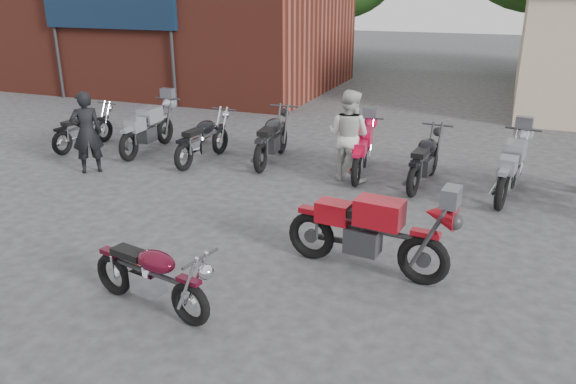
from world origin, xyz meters
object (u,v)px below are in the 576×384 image
(helmet, at_px, (143,259))
(row_bike_0, at_px, (84,126))
(row_bike_1, at_px, (148,126))
(row_bike_2, at_px, (203,136))
(row_bike_6, at_px, (511,165))
(vintage_motorcycle, at_px, (151,272))
(person_dark, at_px, (87,132))
(row_bike_4, at_px, (362,148))
(row_bike_5, at_px, (425,157))
(row_bike_3, at_px, (272,135))
(person_light, at_px, (349,136))
(sportbike, at_px, (369,228))

(helmet, xyz_separation_m, row_bike_0, (-4.96, 4.71, 0.40))
(row_bike_1, bearing_deg, row_bike_2, -100.37)
(helmet, bearing_deg, row_bike_0, 136.49)
(helmet, xyz_separation_m, row_bike_6, (4.65, 4.87, 0.48))
(vintage_motorcycle, xyz_separation_m, row_bike_1, (-4.08, 5.85, 0.10))
(person_dark, xyz_separation_m, row_bike_4, (5.36, 1.89, -0.28))
(helmet, height_order, row_bike_0, row_bike_0)
(row_bike_0, bearing_deg, person_dark, -131.86)
(row_bike_2, height_order, row_bike_6, row_bike_6)
(person_dark, height_order, row_bike_2, person_dark)
(row_bike_1, height_order, row_bike_5, row_bike_1)
(helmet, height_order, row_bike_6, row_bike_6)
(vintage_motorcycle, relative_size, row_bike_0, 0.97)
(vintage_motorcycle, height_order, row_bike_3, row_bike_3)
(vintage_motorcycle, bearing_deg, person_light, 92.91)
(row_bike_1, distance_m, row_bike_2, 1.61)
(row_bike_0, bearing_deg, sportbike, -109.88)
(person_light, xyz_separation_m, row_bike_3, (-1.89, 0.56, -0.30))
(person_dark, bearing_deg, sportbike, 117.73)
(row_bike_0, relative_size, row_bike_6, 0.87)
(row_bike_5, distance_m, row_bike_6, 1.58)
(row_bike_4, bearing_deg, helmet, 154.59)
(vintage_motorcycle, distance_m, row_bike_3, 6.23)
(vintage_motorcycle, xyz_separation_m, row_bike_3, (-1.05, 6.14, 0.09))
(helmet, xyz_separation_m, row_bike_2, (-1.72, 4.76, 0.44))
(row_bike_4, bearing_deg, sportbike, -170.59)
(person_dark, relative_size, row_bike_3, 0.81)
(row_bike_2, distance_m, row_bike_3, 1.52)
(vintage_motorcycle, height_order, row_bike_1, row_bike_1)
(helmet, height_order, row_bike_3, row_bike_3)
(row_bike_0, xyz_separation_m, row_bike_3, (4.67, 0.56, 0.08))
(sportbike, xyz_separation_m, row_bike_1, (-6.24, 3.95, -0.03))
(row_bike_1, relative_size, row_bike_3, 1.01)
(row_bike_3, xyz_separation_m, row_bike_5, (3.37, -0.33, -0.03))
(row_bike_4, bearing_deg, vintage_motorcycle, 164.10)
(person_light, relative_size, row_bike_1, 0.86)
(helmet, relative_size, person_dark, 0.17)
(vintage_motorcycle, height_order, row_bike_4, row_bike_4)
(row_bike_3, bearing_deg, row_bike_6, -100.25)
(person_light, distance_m, row_bike_3, 1.99)
(row_bike_1, bearing_deg, row_bike_5, -92.81)
(row_bike_2, bearing_deg, person_light, -86.86)
(vintage_motorcycle, height_order, row_bike_0, row_bike_0)
(row_bike_6, bearing_deg, row_bike_3, 93.85)
(person_dark, height_order, row_bike_3, person_dark)
(sportbike, bearing_deg, row_bike_6, 72.16)
(sportbike, height_order, helmet, sportbike)
(vintage_motorcycle, bearing_deg, row_bike_1, 136.31)
(row_bike_1, bearing_deg, vintage_motorcycle, -147.58)
(person_dark, xyz_separation_m, row_bike_2, (1.85, 1.54, -0.28))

